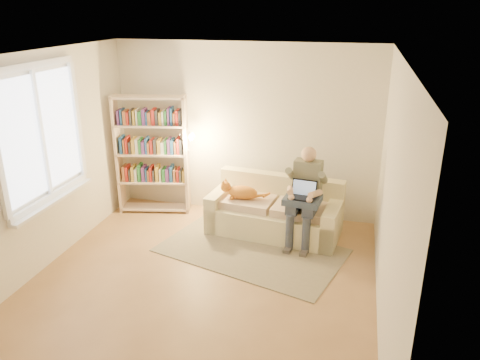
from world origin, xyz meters
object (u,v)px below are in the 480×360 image
(cat, at_px, (243,192))
(bookshelf, at_px, (152,149))
(sofa, at_px, (275,213))
(laptop, at_px, (300,193))
(person, at_px, (305,191))

(cat, xyz_separation_m, bookshelf, (-1.51, 0.34, 0.42))
(sofa, relative_size, bookshelf, 1.04)
(laptop, relative_size, bookshelf, 0.19)
(laptop, bearing_deg, person, 72.33)
(person, distance_m, cat, 0.91)
(cat, height_order, bookshelf, bookshelf)
(sofa, height_order, laptop, laptop)
(person, xyz_separation_m, cat, (-0.89, 0.13, -0.15))
(laptop, bearing_deg, bookshelf, 172.82)
(person, xyz_separation_m, bookshelf, (-2.40, 0.47, 0.27))
(person, bearing_deg, cat, 178.29)
(person, distance_m, laptop, 0.12)
(sofa, xyz_separation_m, person, (0.43, -0.19, 0.46))
(person, bearing_deg, laptop, -107.67)
(sofa, xyz_separation_m, bookshelf, (-1.97, 0.27, 0.73))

